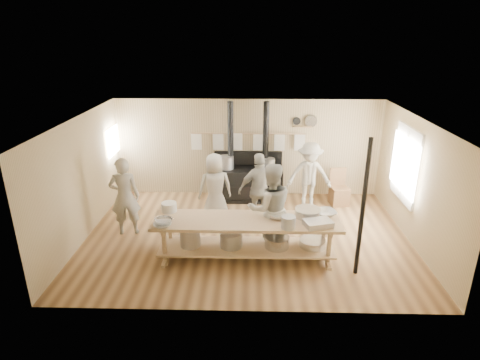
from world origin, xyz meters
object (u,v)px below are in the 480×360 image
object	(u,v)px
cook_center	(215,187)
chair	(339,194)
roasting_pan	(318,223)
cook_by_window	(309,175)
cook_left	(270,208)
prep_table	(246,235)
stove	(248,180)
cook_far_left	(125,196)
cook_right	(260,190)

from	to	relation	value
cook_center	chair	bearing A→B (deg)	-176.31
roasting_pan	cook_by_window	bearing A→B (deg)	85.65
cook_left	prep_table	bearing A→B (deg)	23.31
stove	cook_left	world-z (taller)	stove
cook_far_left	cook_right	bearing A→B (deg)	179.24
cook_far_left	chair	size ratio (longest dim) A/B	1.88
cook_center	cook_by_window	distance (m)	2.43
cook_far_left	roasting_pan	bearing A→B (deg)	151.71
prep_table	cook_by_window	world-z (taller)	cook_by_window
cook_right	chair	xyz separation A→B (m)	(2.08, 1.19, -0.58)
stove	cook_far_left	size ratio (longest dim) A/B	1.48
cook_right	cook_by_window	distance (m)	1.61
stove	cook_center	size ratio (longest dim) A/B	1.60
stove	cook_left	xyz separation A→B (m)	(0.47, -2.69, 0.42)
stove	cook_by_window	size ratio (longest dim) A/B	1.53
stove	cook_by_window	xyz separation A→B (m)	(1.55, -0.48, 0.33)
cook_center	cook_by_window	bearing A→B (deg)	-174.75
cook_by_window	cook_far_left	bearing A→B (deg)	-158.14
cook_far_left	chair	bearing A→B (deg)	-172.07
cook_right	cook_left	bearing A→B (deg)	84.50
cook_by_window	roasting_pan	bearing A→B (deg)	-92.67
stove	chair	bearing A→B (deg)	-6.95
prep_table	cook_center	distance (m)	1.92
stove	cook_right	distance (m)	1.55
prep_table	cook_far_left	xyz separation A→B (m)	(-2.64, 1.00, 0.36)
cook_left	cook_center	xyz separation A→B (m)	(-1.22, 1.41, -0.13)
cook_left	cook_right	world-z (taller)	cook_left
cook_far_left	cook_by_window	bearing A→B (deg)	-170.93
prep_table	cook_left	bearing A→B (deg)	34.85
cook_by_window	roasting_pan	world-z (taller)	cook_by_window
cook_left	cook_center	bearing A→B (deg)	-60.66
stove	prep_table	distance (m)	3.02
cook_center	roasting_pan	distance (m)	2.87
cook_left	cook_right	distance (m)	1.22
stove	roasting_pan	size ratio (longest dim) A/B	5.19
cook_left	chair	size ratio (longest dim) A/B	2.01
prep_table	cook_by_window	xyz separation A→B (m)	(1.55, 2.54, 0.33)
roasting_pan	prep_table	bearing A→B (deg)	170.16
roasting_pan	cook_left	bearing A→B (deg)	146.83
prep_table	chair	xyz separation A→B (m)	(2.37, 2.73, -0.24)
stove	roasting_pan	distance (m)	3.53
chair	cook_by_window	bearing A→B (deg)	-176.63
prep_table	cook_left	size ratio (longest dim) A/B	1.92
stove	cook_right	xyz separation A→B (m)	(0.29, -1.48, 0.34)
cook_by_window	chair	distance (m)	1.02
cook_far_left	cook_left	world-z (taller)	cook_left
cook_right	cook_by_window	world-z (taller)	cook_right
cook_right	chair	bearing A→B (deg)	-164.27
stove	prep_table	size ratio (longest dim) A/B	0.72
chair	roasting_pan	world-z (taller)	roasting_pan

